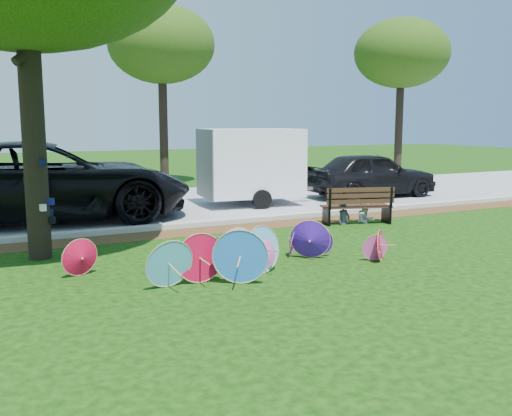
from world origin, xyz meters
The scene contains 12 objects.
ground centered at (0.00, 0.00, 0.00)m, with size 90.00×90.00×0.00m, color black.
mulch_strip centered at (0.00, 4.50, 0.01)m, with size 90.00×1.00×0.01m, color #472D16.
curb centered at (0.00, 5.20, 0.06)m, with size 90.00×0.30×0.12m, color #B7B5AD.
street centered at (0.00, 9.35, 0.01)m, with size 90.00×8.00×0.01m, color gray.
parasol_pile centered at (-0.40, 0.55, 0.39)m, with size 5.94×2.12×0.95m.
black_van centered at (-2.98, 7.70, 1.07)m, with size 3.55×7.69×2.14m, color black.
dark_pickup centered at (7.97, 7.89, 0.80)m, with size 1.88×4.67×1.59m, color black.
cargo_trailer centered at (3.28, 8.01, 1.36)m, with size 3.04×1.93×2.73m, color white.
park_bench centered at (4.29, 3.74, 0.48)m, with size 1.85×0.71×0.97m, color black, non-canonical shape.
person_left centered at (3.94, 3.79, 0.59)m, with size 0.43×0.28×1.17m, color #3D4353.
person_right centered at (4.64, 3.79, 0.56)m, with size 0.54×0.42×1.11m, color silver.
bg_trees centered at (2.09, 14.54, 5.77)m, with size 27.60×6.94×7.40m.
Camera 1 is at (-4.60, -8.38, 2.66)m, focal length 40.00 mm.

